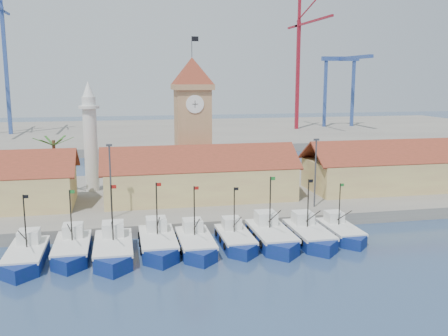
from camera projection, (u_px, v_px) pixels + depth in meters
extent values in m
plane|color=navy|center=(230.00, 257.00, 51.48)|extent=(400.00, 400.00, 0.00)
cube|color=gray|center=(195.00, 197.00, 74.46)|extent=(140.00, 32.00, 1.50)
cube|color=gray|center=(155.00, 133.00, 157.23)|extent=(240.00, 80.00, 2.00)
cube|color=navy|center=(27.00, 259.00, 49.52)|extent=(3.46, 7.83, 1.78)
cube|color=navy|center=(19.00, 274.00, 45.75)|extent=(3.46, 3.46, 1.78)
cube|color=silver|center=(26.00, 250.00, 49.36)|extent=(3.53, 8.05, 0.35)
cube|color=silver|center=(29.00, 237.00, 51.11)|extent=(2.08, 2.18, 1.38)
cylinder|color=black|center=(25.00, 222.00, 49.34)|extent=(0.14, 0.14, 5.54)
cube|color=black|center=(26.00, 197.00, 48.94)|extent=(0.49, 0.02, 0.35)
cube|color=navy|center=(72.00, 252.00, 51.58)|extent=(3.46, 7.83, 1.78)
cube|color=navy|center=(69.00, 265.00, 47.80)|extent=(3.46, 3.46, 1.78)
cube|color=silver|center=(72.00, 243.00, 51.42)|extent=(3.53, 8.05, 0.35)
cube|color=silver|center=(73.00, 230.00, 53.16)|extent=(2.08, 2.18, 1.38)
cylinder|color=black|center=(71.00, 216.00, 51.40)|extent=(0.14, 0.14, 5.54)
cube|color=#197226|center=(72.00, 192.00, 50.99)|extent=(0.49, 0.02, 0.35)
cube|color=navy|center=(114.00, 252.00, 51.29)|extent=(3.76, 8.51, 1.93)
cube|color=navy|center=(113.00, 267.00, 47.20)|extent=(3.76, 3.76, 1.93)
cube|color=silver|center=(113.00, 243.00, 51.12)|extent=(3.83, 8.74, 0.38)
cube|color=silver|center=(113.00, 229.00, 53.02)|extent=(2.26, 2.36, 1.50)
cylinder|color=black|center=(112.00, 213.00, 51.10)|extent=(0.15, 0.15, 6.01)
cube|color=#A5140F|center=(114.00, 187.00, 50.66)|extent=(0.54, 0.02, 0.38)
cube|color=navy|center=(158.00, 246.00, 53.31)|extent=(3.65, 8.27, 1.88)
cube|color=navy|center=(161.00, 259.00, 49.33)|extent=(3.65, 3.65, 1.88)
cube|color=silver|center=(158.00, 237.00, 53.14)|extent=(3.73, 8.50, 0.37)
cube|color=silver|center=(156.00, 224.00, 54.99)|extent=(2.19, 2.30, 1.46)
cylinder|color=black|center=(157.00, 209.00, 53.13)|extent=(0.15, 0.15, 5.85)
cube|color=#A5140F|center=(159.00, 185.00, 52.70)|extent=(0.52, 0.02, 0.37)
cube|color=navy|center=(195.00, 246.00, 53.38)|extent=(3.45, 7.82, 1.78)
cube|color=navy|center=(201.00, 258.00, 49.62)|extent=(3.45, 3.45, 1.78)
cube|color=silver|center=(195.00, 238.00, 53.22)|extent=(3.52, 8.03, 0.35)
cube|color=silver|center=(193.00, 225.00, 54.96)|extent=(2.07, 2.17, 1.38)
cylinder|color=black|center=(194.00, 212.00, 53.20)|extent=(0.14, 0.14, 5.53)
cube|color=#A5140F|center=(196.00, 188.00, 52.80)|extent=(0.49, 0.02, 0.35)
cube|color=navy|center=(235.00, 242.00, 54.85)|extent=(3.24, 7.33, 1.67)
cube|color=navy|center=(243.00, 253.00, 51.32)|extent=(3.24, 3.24, 1.67)
cube|color=silver|center=(235.00, 234.00, 54.70)|extent=(3.30, 7.53, 0.32)
cube|color=silver|center=(231.00, 223.00, 56.33)|extent=(1.94, 2.04, 1.30)
cylinder|color=black|center=(234.00, 210.00, 54.68)|extent=(0.13, 0.13, 5.18)
cube|color=black|center=(236.00, 189.00, 54.30)|extent=(0.46, 0.02, 0.32)
cube|color=navy|center=(271.00, 239.00, 55.51)|extent=(3.75, 8.49, 1.93)
cube|color=navy|center=(283.00, 252.00, 51.42)|extent=(3.75, 3.75, 1.93)
cube|color=silver|center=(271.00, 231.00, 55.34)|extent=(3.83, 8.73, 0.38)
cube|color=silver|center=(266.00, 218.00, 57.23)|extent=(2.25, 2.36, 1.50)
cylinder|color=black|center=(270.00, 203.00, 55.32)|extent=(0.15, 0.15, 6.00)
cube|color=#197226|center=(273.00, 179.00, 54.88)|extent=(0.54, 0.02, 0.38)
cube|color=navy|center=(309.00, 237.00, 56.17)|extent=(3.54, 8.01, 1.82)
cube|color=navy|center=(323.00, 249.00, 52.32)|extent=(3.54, 3.54, 1.82)
cube|color=silver|center=(309.00, 230.00, 56.01)|extent=(3.61, 8.23, 0.35)
cube|color=silver|center=(303.00, 218.00, 57.80)|extent=(2.12, 2.22, 1.42)
cylinder|color=black|center=(308.00, 204.00, 55.99)|extent=(0.14, 0.14, 5.66)
cube|color=black|center=(311.00, 181.00, 55.58)|extent=(0.51, 0.02, 0.35)
cube|color=navy|center=(340.00, 234.00, 57.67)|extent=(3.15, 7.13, 1.62)
cube|color=navy|center=(354.00, 243.00, 54.24)|extent=(3.15, 3.15, 1.62)
cube|color=silver|center=(340.00, 227.00, 57.53)|extent=(3.21, 7.33, 0.32)
cube|color=silver|center=(334.00, 217.00, 59.12)|extent=(1.89, 1.98, 1.26)
cylinder|color=black|center=(340.00, 205.00, 57.51)|extent=(0.13, 0.13, 5.04)
cube|color=#197226|center=(342.00, 185.00, 57.14)|extent=(0.45, 0.02, 0.32)
cube|color=#DACE78|center=(199.00, 182.00, 70.07)|extent=(26.00, 10.00, 4.50)
cube|color=#9A3727|center=(202.00, 159.00, 66.99)|extent=(27.04, 5.13, 3.21)
cube|color=#9A3727|center=(196.00, 153.00, 71.81)|extent=(27.04, 5.13, 3.21)
cube|color=#DACE78|center=(405.00, 173.00, 76.54)|extent=(30.00, 10.00, 4.50)
cube|color=#9A3727|center=(416.00, 152.00, 73.46)|extent=(31.20, 5.13, 3.21)
cube|color=#9A3727|center=(398.00, 147.00, 78.28)|extent=(31.20, 5.13, 3.21)
cube|color=tan|center=(193.00, 140.00, 74.91)|extent=(5.00, 5.00, 15.00)
cube|color=tan|center=(192.00, 87.00, 73.51)|extent=(5.80, 5.80, 0.80)
pyramid|color=#9A3727|center=(192.00, 71.00, 73.10)|extent=(5.80, 5.80, 4.00)
cylinder|color=white|center=(195.00, 104.00, 71.48)|extent=(2.60, 0.15, 2.60)
cube|color=black|center=(195.00, 104.00, 71.40)|extent=(0.08, 0.02, 1.00)
cube|color=black|center=(195.00, 104.00, 71.40)|extent=(0.80, 0.02, 0.08)
cylinder|color=#3F3F44|center=(192.00, 47.00, 72.48)|extent=(0.10, 0.10, 3.00)
cube|color=black|center=(195.00, 39.00, 72.38)|extent=(1.00, 0.03, 0.70)
cylinder|color=silver|center=(91.00, 144.00, 73.90)|extent=(2.00, 2.00, 14.00)
cylinder|color=silver|center=(89.00, 107.00, 72.92)|extent=(3.00, 3.00, 0.40)
cone|color=silver|center=(88.00, 89.00, 72.45)|extent=(1.80, 1.80, 2.40)
cylinder|color=brown|center=(55.00, 168.00, 71.49)|extent=(0.44, 0.44, 8.00)
cube|color=#2C6322|center=(64.00, 141.00, 71.10)|extent=(2.80, 0.35, 1.18)
cube|color=#2C6322|center=(60.00, 140.00, 72.13)|extent=(1.71, 2.60, 1.18)
cube|color=#2C6322|center=(49.00, 141.00, 71.84)|extent=(1.71, 2.60, 1.18)
cube|color=#2C6322|center=(43.00, 142.00, 70.53)|extent=(2.80, 0.35, 1.18)
cube|color=#2C6322|center=(47.00, 143.00, 69.51)|extent=(1.71, 2.60, 1.18)
cube|color=#2C6322|center=(58.00, 142.00, 69.79)|extent=(1.71, 2.60, 1.18)
cylinder|color=#3F3F44|center=(111.00, 182.00, 59.54)|extent=(0.20, 0.20, 9.00)
cube|color=#3F3F44|center=(109.00, 145.00, 58.76)|extent=(0.70, 0.25, 0.25)
cylinder|color=#3F3F44|center=(315.00, 173.00, 64.80)|extent=(0.20, 0.20, 9.00)
cube|color=#3F3F44|center=(316.00, 140.00, 64.01)|extent=(0.70, 0.25, 0.25)
cube|color=#324F9A|center=(6.00, 71.00, 143.41)|extent=(1.00, 1.00, 36.08)
cube|color=#324F9A|center=(5.00, 12.00, 145.19)|extent=(0.60, 10.00, 0.60)
cube|color=maroon|center=(298.00, 76.00, 158.43)|extent=(1.00, 1.00, 33.46)
cube|color=maroon|center=(313.00, 21.00, 144.77)|extent=(0.60, 28.19, 0.60)
cube|color=maroon|center=(294.00, 27.00, 160.44)|extent=(0.60, 10.00, 0.60)
cube|color=maroon|center=(299.00, 10.00, 154.83)|extent=(0.80, 0.80, 7.00)
cube|color=#324F9A|center=(325.00, 94.00, 166.62)|extent=(0.90, 0.90, 22.00)
cube|color=#324F9A|center=(353.00, 94.00, 168.64)|extent=(0.90, 0.90, 22.00)
cube|color=#324F9A|center=(340.00, 59.00, 165.58)|extent=(13.00, 1.40, 1.40)
cube|color=#324F9A|center=(354.00, 58.00, 155.95)|extent=(1.40, 22.00, 1.00)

